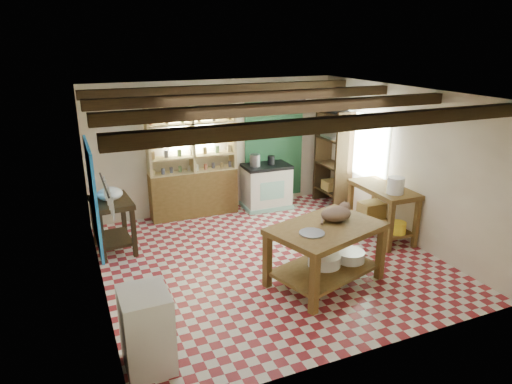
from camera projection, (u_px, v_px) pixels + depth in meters
name	position (u px, v px, depth m)	size (l,w,h in m)	color
floor	(268.00, 259.00, 7.27)	(5.00, 5.00, 0.02)	maroon
ceiling	(270.00, 93.00, 6.44)	(5.00, 5.00, 0.02)	#4C4C51
wall_back	(216.00, 147.00, 9.03)	(5.00, 0.04, 2.60)	beige
wall_front	(371.00, 247.00, 4.68)	(5.00, 0.04, 2.60)	beige
wall_left	(95.00, 203.00, 5.92)	(0.04, 5.00, 2.60)	beige
wall_right	(402.00, 164.00, 7.79)	(0.04, 5.00, 2.60)	beige
ceiling_beams	(270.00, 102.00, 6.48)	(5.00, 3.80, 0.15)	#302111
blue_wall_patch	(93.00, 197.00, 6.78)	(0.04, 1.40, 1.60)	blue
green_wall_patch	(274.00, 144.00, 9.49)	(1.30, 0.04, 2.30)	#20522F
window_back	(191.00, 129.00, 8.70)	(0.90, 0.02, 0.80)	silver
window_right	(366.00, 146.00, 8.62)	(0.02, 1.30, 1.20)	silver
utensil_rail	(105.00, 195.00, 4.74)	(0.06, 0.90, 0.28)	black
pot_rack	(284.00, 101.00, 8.82)	(0.86, 0.12, 0.36)	black
shelving_unit	(193.00, 161.00, 8.72)	(1.70, 0.34, 2.20)	tan
tall_rack	(333.00, 158.00, 9.37)	(0.40, 0.86, 2.00)	#302111
work_table	(325.00, 255.00, 6.44)	(1.54, 1.02, 0.87)	brown
stove	(266.00, 186.00, 9.34)	(0.93, 0.63, 0.91)	white
prep_table	(113.00, 225.00, 7.42)	(0.60, 0.87, 0.88)	#302111
white_cabinet	(147.00, 330.00, 4.76)	(0.49, 0.59, 0.89)	white
right_counter	(382.00, 212.00, 7.95)	(0.64, 1.28, 0.92)	brown
cat	(336.00, 214.00, 6.45)	(0.45, 0.34, 0.20)	#7D5E49
steel_tray	(312.00, 233.00, 6.04)	(0.34, 0.34, 0.02)	#9F9FA7
basin_large	(324.00, 260.00, 6.54)	(0.47, 0.47, 0.16)	white
basin_small	(350.00, 256.00, 6.68)	(0.42, 0.42, 0.15)	white
kettle_left	(255.00, 160.00, 9.07)	(0.21, 0.21, 0.24)	#9F9FA7
kettle_right	(271.00, 160.00, 9.21)	(0.14, 0.14, 0.18)	black
enamel_bowl	(110.00, 194.00, 7.25)	(0.41, 0.41, 0.20)	white
white_bucket	(396.00, 185.00, 7.43)	(0.27, 0.27, 0.27)	white
wicker_basket	(371.00, 210.00, 8.24)	(0.42, 0.33, 0.29)	#A48342
yellow_tub	(398.00, 228.00, 7.59)	(0.27, 0.27, 0.20)	yellow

